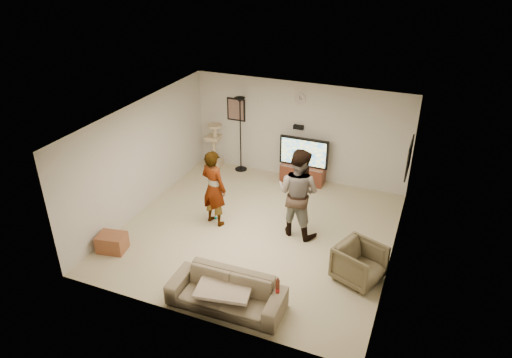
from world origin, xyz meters
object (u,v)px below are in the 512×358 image
at_px(person_left, 214,188).
at_px(side_table, 112,243).
at_px(tv_stand, 303,174).
at_px(tv, 304,152).
at_px(sofa, 226,292).
at_px(floor_lamp, 240,135).
at_px(armchair, 359,263).
at_px(cat_tree, 214,145).
at_px(person_right, 298,193).
at_px(beer_bottle, 278,286).

xyz_separation_m(person_left, side_table, (-1.43, -1.68, -0.67)).
xyz_separation_m(tv_stand, tv, (0.00, 0.00, 0.59)).
xyz_separation_m(sofa, side_table, (-2.77, 0.56, -0.11)).
xyz_separation_m(floor_lamp, armchair, (3.80, -3.32, -0.64)).
height_order(tv_stand, person_left, person_left).
relative_size(floor_lamp, cat_tree, 1.60).
relative_size(floor_lamp, sofa, 1.02).
bearing_deg(floor_lamp, person_right, -45.03).
xyz_separation_m(tv, cat_tree, (-2.46, -0.07, -0.20)).
xyz_separation_m(tv, beer_bottle, (1.05, -4.80, -0.12)).
relative_size(person_right, sofa, 0.97).
bearing_deg(floor_lamp, tv, -1.49).
relative_size(sofa, beer_bottle, 7.84).
distance_m(cat_tree, side_table, 4.19).
distance_m(armchair, side_table, 4.79).
bearing_deg(armchair, tv, 53.40).
xyz_separation_m(floor_lamp, cat_tree, (-0.73, -0.11, -0.37)).
distance_m(person_left, beer_bottle, 3.18).
xyz_separation_m(person_right, sofa, (-0.41, -2.55, -0.67)).
distance_m(tv_stand, person_right, 2.43).
distance_m(sofa, side_table, 2.83).
distance_m(tv, side_table, 5.02).
distance_m(tv, beer_bottle, 4.91).
relative_size(cat_tree, sofa, 0.64).
bearing_deg(beer_bottle, sofa, 180.00).
bearing_deg(floor_lamp, armchair, -41.19).
xyz_separation_m(tv, side_table, (-2.62, -4.24, -0.64)).
relative_size(tv, cat_tree, 0.99).
relative_size(tv_stand, cat_tree, 0.88).
bearing_deg(beer_bottle, person_right, 100.90).
relative_size(tv, person_right, 0.65).
relative_size(cat_tree, person_left, 0.74).
bearing_deg(sofa, side_table, 167.10).
relative_size(tv_stand, armchair, 1.39).
xyz_separation_m(sofa, armchair, (1.92, 1.52, 0.07)).
bearing_deg(beer_bottle, tv, 102.37).
bearing_deg(tv, armchair, -57.79).
xyz_separation_m(cat_tree, armchair, (4.53, -3.21, -0.27)).
xyz_separation_m(sofa, beer_bottle, (0.90, 0.00, 0.41)).
xyz_separation_m(tv_stand, person_right, (0.56, -2.25, 0.73)).
bearing_deg(person_left, side_table, 66.34).
relative_size(person_left, beer_bottle, 6.80).
bearing_deg(sofa, person_left, 119.48).
distance_m(person_right, beer_bottle, 2.60).
xyz_separation_m(tv_stand, beer_bottle, (1.05, -4.80, 0.47)).
bearing_deg(tv, floor_lamp, 178.51).
bearing_deg(sofa, tv, 90.34).
bearing_deg(person_right, person_left, 21.35).
bearing_deg(cat_tree, side_table, -92.19).
relative_size(beer_bottle, side_table, 0.46).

